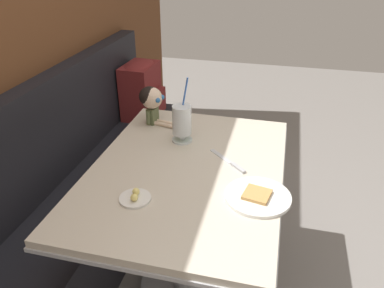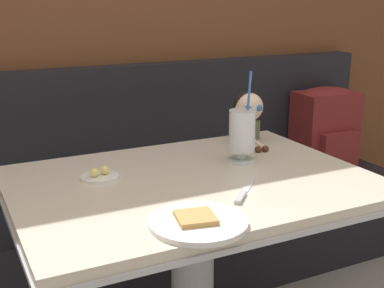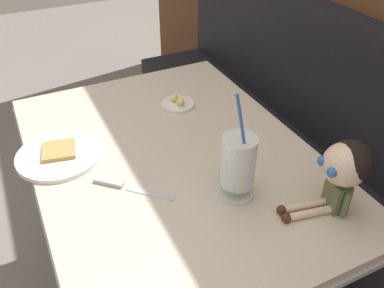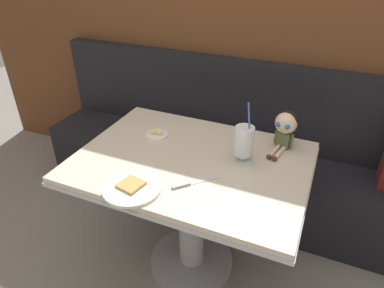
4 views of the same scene
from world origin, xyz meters
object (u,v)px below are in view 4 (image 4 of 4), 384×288
at_px(butter_saucer, 157,134).
at_px(butter_knife, 188,184).
at_px(milkshake_glass, 244,143).
at_px(toast_plate, 132,188).
at_px(seated_doll, 286,125).

relative_size(butter_saucer, butter_knife, 0.65).
bearing_deg(milkshake_glass, butter_knife, -120.78).
bearing_deg(butter_knife, butter_saucer, 135.59).
height_order(milkshake_glass, butter_saucer, milkshake_glass).
distance_m(toast_plate, butter_knife, 0.24).
bearing_deg(butter_saucer, seated_doll, 13.35).
relative_size(toast_plate, butter_knife, 1.36).
xyz_separation_m(toast_plate, butter_saucer, (-0.12, 0.44, 0.00)).
xyz_separation_m(toast_plate, butter_knife, (0.21, 0.12, -0.00)).
bearing_deg(butter_saucer, butter_knife, -44.41).
distance_m(milkshake_glass, butter_saucer, 0.50).
bearing_deg(toast_plate, butter_knife, 30.72).
relative_size(butter_saucer, seated_doll, 0.53).
height_order(toast_plate, butter_saucer, butter_saucer).
height_order(milkshake_glass, seated_doll, milkshake_glass).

